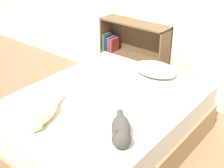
% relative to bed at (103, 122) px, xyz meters
% --- Properties ---
extents(ground_plane, '(8.00, 8.00, 0.00)m').
position_rel_bed_xyz_m(ground_plane, '(0.00, 0.00, -0.26)').
color(ground_plane, '#846647').
extents(bed, '(1.55, 1.92, 0.53)m').
position_rel_bed_xyz_m(bed, '(0.00, 0.00, 0.00)').
color(bed, '#99754C').
rests_on(bed, ground_plane).
extents(pillow, '(0.49, 0.34, 0.12)m').
position_rel_bed_xyz_m(pillow, '(0.11, 0.76, 0.33)').
color(pillow, white).
rests_on(pillow, bed).
extents(cat_light, '(0.33, 0.58, 0.16)m').
position_rel_bed_xyz_m(cat_light, '(-0.16, -0.58, 0.34)').
color(cat_light, beige).
rests_on(cat_light, bed).
extents(cat_dark, '(0.37, 0.44, 0.17)m').
position_rel_bed_xyz_m(cat_dark, '(0.50, -0.37, 0.34)').
color(cat_dark, '#47423D').
rests_on(cat_dark, bed).
extents(bookshelf, '(0.92, 0.26, 0.91)m').
position_rel_bed_xyz_m(bookshelf, '(-0.50, 1.21, 0.20)').
color(bookshelf, brown).
rests_on(bookshelf, ground_plane).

